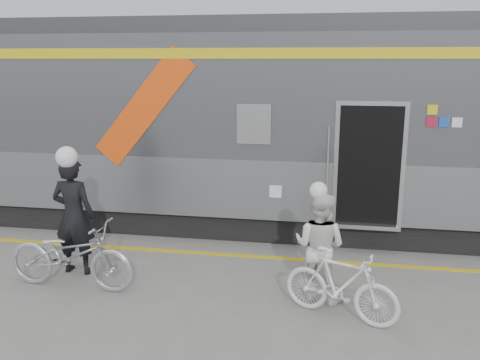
% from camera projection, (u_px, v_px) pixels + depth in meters
% --- Properties ---
extents(ground, '(90.00, 90.00, 0.00)m').
position_uv_depth(ground, '(237.00, 317.00, 6.77)').
color(ground, slate).
rests_on(ground, ground).
extents(train, '(24.00, 3.17, 4.10)m').
position_uv_depth(train, '(255.00, 124.00, 10.37)').
color(train, black).
rests_on(train, ground).
extents(safety_strip, '(24.00, 0.12, 0.01)m').
position_uv_depth(safety_strip, '(259.00, 257.00, 8.83)').
color(safety_strip, gold).
rests_on(safety_strip, ground).
extents(man, '(0.71, 0.48, 1.90)m').
position_uv_depth(man, '(74.00, 216.00, 8.01)').
color(man, black).
rests_on(man, ground).
extents(bicycle_left, '(2.01, 0.77, 1.04)m').
position_uv_depth(bicycle_left, '(70.00, 255.00, 7.55)').
color(bicycle_left, '#B8BBC0').
rests_on(bicycle_left, ground).
extents(woman, '(0.93, 0.84, 1.57)m').
position_uv_depth(woman, '(319.00, 246.00, 7.16)').
color(woman, white).
rests_on(woman, ground).
extents(bicycle_right, '(1.64, 1.01, 0.95)m').
position_uv_depth(bicycle_right, '(341.00, 285.00, 6.65)').
color(bicycle_right, silver).
rests_on(bicycle_right, ground).
extents(helmet_man, '(0.33, 0.33, 0.33)m').
position_uv_depth(helmet_man, '(68.00, 146.00, 7.75)').
color(helmet_man, white).
rests_on(helmet_man, man).
extents(helmet_woman, '(0.25, 0.25, 0.25)m').
position_uv_depth(helmet_woman, '(322.00, 184.00, 6.95)').
color(helmet_woman, white).
rests_on(helmet_woman, woman).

